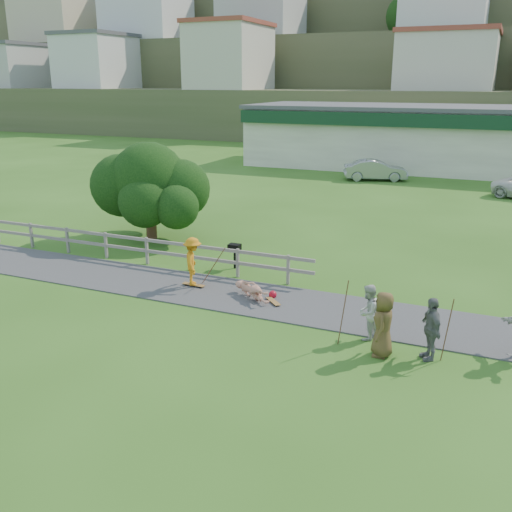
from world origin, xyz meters
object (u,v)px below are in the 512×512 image
at_px(tree, 150,200).
at_px(bbq, 235,256).
at_px(skater_rider, 193,264).
at_px(spectator_a, 368,312).
at_px(spectator_c, 383,324).
at_px(car_silver, 375,170).
at_px(spectator_b, 431,329).
at_px(skater_fallen, 252,291).

bearing_deg(tree, bbq, -24.53).
distance_m(skater_rider, spectator_a, 6.84).
xyz_separation_m(spectator_c, bbq, (-6.78, 5.14, -0.40)).
distance_m(spectator_a, bbq, 7.52).
bearing_deg(spectator_a, car_silver, -155.60).
xyz_separation_m(tree, bbq, (5.48, -2.50, -1.33)).
height_order(spectator_a, spectator_b, spectator_b).
height_order(skater_fallen, spectator_a, spectator_a).
bearing_deg(spectator_c, skater_rider, -114.63).
relative_size(car_silver, bbq, 4.65).
xyz_separation_m(skater_fallen, car_silver, (-1.36, 25.57, 0.44)).
xyz_separation_m(spectator_c, tree, (-12.26, 7.64, 0.92)).
bearing_deg(spectator_b, spectator_c, -104.62).
xyz_separation_m(car_silver, bbq, (-0.61, -22.80, -0.26)).
xyz_separation_m(skater_fallen, tree, (-7.44, 5.26, 1.51)).
distance_m(spectator_b, bbq, 9.32).
xyz_separation_m(spectator_a, bbq, (-6.18, 4.27, -0.32)).
xyz_separation_m(skater_rider, bbq, (0.43, 2.51, -0.37)).
bearing_deg(tree, car_silver, 73.31).
distance_m(spectator_a, spectator_c, 1.06).
height_order(spectator_c, car_silver, spectator_c).
height_order(spectator_b, spectator_c, spectator_c).
distance_m(spectator_b, car_silver, 28.60).
distance_m(spectator_a, spectator_b, 1.87).
bearing_deg(tree, spectator_a, -30.13).
xyz_separation_m(spectator_a, spectator_b, (1.78, -0.56, 0.05)).
relative_size(skater_fallen, spectator_a, 1.05).
relative_size(spectator_b, car_silver, 0.38).
height_order(spectator_a, car_silver, spectator_a).
xyz_separation_m(skater_rider, spectator_c, (7.21, -2.63, 0.04)).
bearing_deg(spectator_a, spectator_c, 47.42).
height_order(tree, bbq, tree).
xyz_separation_m(spectator_b, tree, (-13.44, 7.33, 0.96)).
relative_size(skater_rider, spectator_a, 1.07).
bearing_deg(spectator_b, spectator_a, -136.72).
height_order(car_silver, tree, tree).
bearing_deg(car_silver, skater_rider, 159.08).
bearing_deg(spectator_c, spectator_a, -149.99).
relative_size(spectator_a, spectator_c, 0.90).
bearing_deg(car_silver, spectator_b, 176.34).
bearing_deg(bbq, spectator_b, -30.52).
bearing_deg(tree, spectator_b, -28.62).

